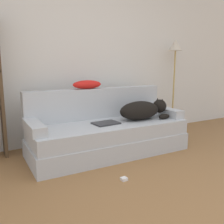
{
  "coord_description": "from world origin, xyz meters",
  "views": [
    {
      "loc": [
        -1.3,
        -1.04,
        1.12
      ],
      "look_at": [
        0.13,
        1.56,
        0.55
      ],
      "focal_mm": 40.0,
      "sensor_mm": 36.0,
      "label": 1
    }
  ],
  "objects_px": {
    "laptop": "(106,123)",
    "power_adapter": "(124,179)",
    "couch": "(108,138)",
    "dog": "(143,110)",
    "throw_pillow": "(87,85)",
    "floor_lamp": "(175,63)"
  },
  "relations": [
    {
      "from": "laptop",
      "to": "dog",
      "type": "bearing_deg",
      "value": -6.05
    },
    {
      "from": "couch",
      "to": "dog",
      "type": "bearing_deg",
      "value": -7.44
    },
    {
      "from": "laptop",
      "to": "power_adapter",
      "type": "distance_m",
      "value": 0.83
    },
    {
      "from": "throw_pillow",
      "to": "power_adapter",
      "type": "xyz_separation_m",
      "value": [
        -0.1,
        -1.1,
        -0.84
      ]
    },
    {
      "from": "couch",
      "to": "power_adapter",
      "type": "xyz_separation_m",
      "value": [
        -0.24,
        -0.77,
        -0.18
      ]
    },
    {
      "from": "couch",
      "to": "throw_pillow",
      "type": "xyz_separation_m",
      "value": [
        -0.14,
        0.33,
        0.66
      ]
    },
    {
      "from": "dog",
      "to": "laptop",
      "type": "bearing_deg",
      "value": 179.04
    },
    {
      "from": "couch",
      "to": "floor_lamp",
      "type": "bearing_deg",
      "value": 18.0
    },
    {
      "from": "couch",
      "to": "laptop",
      "type": "bearing_deg",
      "value": -138.9
    },
    {
      "from": "throw_pillow",
      "to": "dog",
      "type": "bearing_deg",
      "value": -32.36
    },
    {
      "from": "laptop",
      "to": "power_adapter",
      "type": "height_order",
      "value": "laptop"
    },
    {
      "from": "throw_pillow",
      "to": "floor_lamp",
      "type": "distance_m",
      "value": 1.69
    },
    {
      "from": "laptop",
      "to": "power_adapter",
      "type": "xyz_separation_m",
      "value": [
        -0.18,
        -0.72,
        -0.39
      ]
    },
    {
      "from": "couch",
      "to": "laptop",
      "type": "height_order",
      "value": "laptop"
    },
    {
      "from": "power_adapter",
      "to": "dog",
      "type": "bearing_deg",
      "value": 44.42
    },
    {
      "from": "floor_lamp",
      "to": "couch",
      "type": "bearing_deg",
      "value": -162.0
    },
    {
      "from": "dog",
      "to": "power_adapter",
      "type": "height_order",
      "value": "dog"
    },
    {
      "from": "floor_lamp",
      "to": "power_adapter",
      "type": "distance_m",
      "value": 2.44
    },
    {
      "from": "dog",
      "to": "throw_pillow",
      "type": "bearing_deg",
      "value": 147.64
    },
    {
      "from": "floor_lamp",
      "to": "power_adapter",
      "type": "xyz_separation_m",
      "value": [
        -1.75,
        -1.26,
        -1.13
      ]
    },
    {
      "from": "couch",
      "to": "laptop",
      "type": "relative_size",
      "value": 6.08
    },
    {
      "from": "dog",
      "to": "throw_pillow",
      "type": "relative_size",
      "value": 1.81
    }
  ]
}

